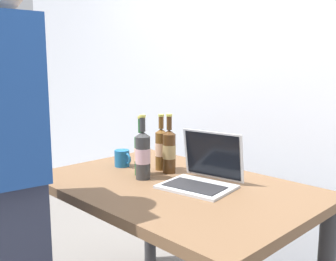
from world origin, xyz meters
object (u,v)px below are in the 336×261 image
(beer_bottle_green, at_px, (141,152))
(beer_bottle_brown, at_px, (161,148))
(laptop, at_px, (203,174))
(coffee_mug, at_px, (122,158))
(beer_bottle_amber, at_px, (169,150))
(person_figure, at_px, (7,176))
(beer_bottle_dark, at_px, (143,154))

(beer_bottle_green, height_order, beer_bottle_brown, beer_bottle_green)
(laptop, relative_size, coffee_mug, 3.05)
(beer_bottle_amber, xyz_separation_m, person_figure, (-0.05, -0.81, 0.02))
(person_figure, height_order, coffee_mug, person_figure)
(beer_bottle_green, bearing_deg, beer_bottle_brown, 90.97)
(beer_bottle_brown, bearing_deg, beer_bottle_green, -89.03)
(beer_bottle_brown, relative_size, person_figure, 0.17)
(beer_bottle_amber, distance_m, beer_bottle_brown, 0.08)
(beer_bottle_green, height_order, beer_bottle_dark, beer_bottle_dark)
(laptop, distance_m, beer_bottle_dark, 0.31)
(person_figure, xyz_separation_m, coffee_mug, (-0.22, 0.72, -0.09))
(beer_bottle_brown, bearing_deg, laptop, -8.91)
(coffee_mug, bearing_deg, beer_bottle_amber, 19.38)
(beer_bottle_dark, height_order, beer_bottle_amber, beer_bottle_dark)
(beer_bottle_dark, height_order, beer_bottle_brown, beer_bottle_dark)
(beer_bottle_amber, relative_size, coffee_mug, 2.64)
(person_figure, distance_m, coffee_mug, 0.76)
(beer_bottle_dark, xyz_separation_m, beer_bottle_brown, (-0.06, 0.18, -0.01))
(laptop, xyz_separation_m, beer_bottle_amber, (-0.26, 0.04, 0.06))
(beer_bottle_dark, xyz_separation_m, beer_bottle_amber, (0.01, 0.17, -0.00))
(beer_bottle_amber, relative_size, person_figure, 0.18)
(person_figure, relative_size, coffee_mug, 14.82)
(beer_bottle_green, bearing_deg, laptop, 14.80)
(beer_bottle_green, xyz_separation_m, beer_bottle_amber, (0.07, 0.13, 0.00))
(laptop, distance_m, coffee_mug, 0.54)
(laptop, bearing_deg, person_figure, -112.09)
(beer_bottle_green, relative_size, beer_bottle_amber, 0.98)
(laptop, relative_size, person_figure, 0.21)
(beer_bottle_green, distance_m, person_figure, 0.69)
(beer_bottle_dark, height_order, person_figure, person_figure)
(beer_bottle_dark, bearing_deg, laptop, 25.59)
(laptop, xyz_separation_m, coffee_mug, (-0.54, -0.06, -0.01))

